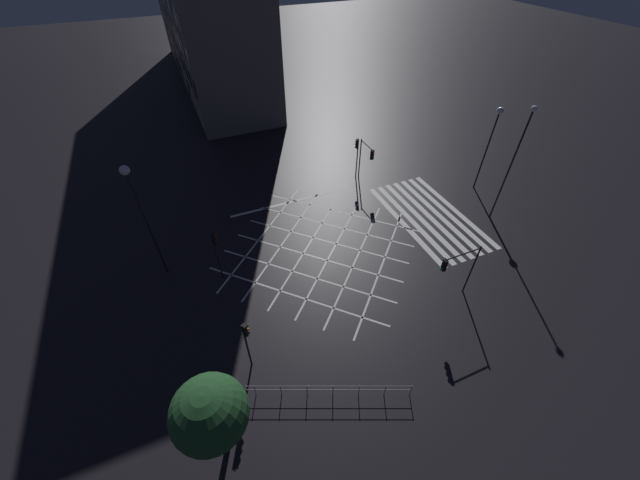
{
  "coord_description": "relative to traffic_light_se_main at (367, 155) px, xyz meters",
  "views": [
    {
      "loc": [
        -19.14,
        8.17,
        20.01
      ],
      "look_at": [
        0.0,
        0.0,
        0.94
      ],
      "focal_mm": 20.0,
      "sensor_mm": 36.0,
      "label": 1
    }
  ],
  "objects": [
    {
      "name": "street_lamp_east",
      "position": [
        -5.02,
        -9.6,
        3.0
      ],
      "size": [
        0.59,
        0.59,
        8.04
      ],
      "color": "black",
      "rests_on": "ground_plane"
    },
    {
      "name": "traffic_light_sw_cross",
      "position": [
        -15.22,
        1.67,
        0.2
      ],
      "size": [
        0.36,
        3.0,
        4.42
      ],
      "rotation": [
        0.0,
        0.0,
        1.57
      ],
      "color": "black",
      "rests_on": "ground_plane"
    },
    {
      "name": "street_tree_near",
      "position": [
        -18.79,
        17.96,
        1.29
      ],
      "size": [
        3.38,
        3.38,
        6.06
      ],
      "color": "#473323",
      "rests_on": "ground_plane"
    },
    {
      "name": "traffic_light_nw_cross",
      "position": [
        -14.78,
        15.54,
        -0.17
      ],
      "size": [
        0.36,
        0.39,
        4.06
      ],
      "rotation": [
        0.0,
        0.0,
        -1.57
      ],
      "color": "black",
      "rests_on": "ground_plane"
    },
    {
      "name": "street_lamp_far",
      "position": [
        -4.85,
        19.53,
        3.77
      ],
      "size": [
        0.6,
        0.6,
        9.11
      ],
      "color": "black",
      "rests_on": "ground_plane"
    },
    {
      "name": "traffic_light_median_north",
      "position": [
        -7.15,
        15.69,
        0.02
      ],
      "size": [
        0.36,
        0.39,
        4.33
      ],
      "rotation": [
        0.0,
        0.0,
        -1.57
      ],
      "color": "black",
      "rests_on": "ground_plane"
    },
    {
      "name": "ground_plane",
      "position": [
        -7.14,
        7.9,
        -3.07
      ],
      "size": [
        200.0,
        200.0,
        0.0
      ],
      "primitive_type": "plane",
      "color": "black"
    },
    {
      "name": "pedestrian_railing",
      "position": [
        -18.08,
        12.56,
        -2.39
      ],
      "size": [
        4.01,
        9.34,
        1.05
      ],
      "rotation": [
        0.0,
        0.0,
        -1.97
      ],
      "color": "gray",
      "rests_on": "ground_plane"
    },
    {
      "name": "street_lamp_west",
      "position": [
        -9.33,
        -7.69,
        3.18
      ],
      "size": [
        0.42,
        0.42,
        10.05
      ],
      "color": "black",
      "rests_on": "ground_plane"
    },
    {
      "name": "traffic_light_se_main",
      "position": [
        0.0,
        0.0,
        0.0
      ],
      "size": [
        2.49,
        0.36,
        4.17
      ],
      "rotation": [
        0.0,
        0.0,
        3.14
      ],
      "color": "black",
      "rests_on": "ground_plane"
    },
    {
      "name": "traffic_light_se_cross",
      "position": [
        1.32,
        0.37,
        -0.08
      ],
      "size": [
        0.36,
        0.39,
        4.18
      ],
      "rotation": [
        0.0,
        0.0,
        1.57
      ],
      "color": "black",
      "rests_on": "ground_plane"
    },
    {
      "name": "road_markings",
      "position": [
        -6.79,
        1.52,
        -3.06
      ],
      "size": [
        17.35,
        22.29,
        0.01
      ],
      "color": "silver",
      "rests_on": "ground_plane"
    }
  ]
}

